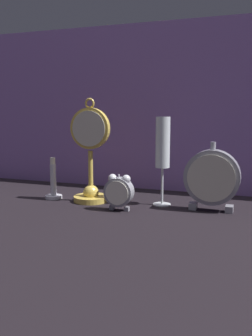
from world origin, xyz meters
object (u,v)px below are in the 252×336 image
pocket_watch_on_stand (90,161)px  alarm_clock_twin_bell (119,191)px  mantel_clock_silver (212,178)px  brass_candlestick (53,186)px  champagne_flute (163,148)px

pocket_watch_on_stand → alarm_clock_twin_bell: bearing=-30.4°
mantel_clock_silver → pocket_watch_on_stand: bearing=-177.8°
pocket_watch_on_stand → alarm_clock_twin_bell: (0.12, -0.07, -0.07)m
pocket_watch_on_stand → mantel_clock_silver: bearing=2.2°
pocket_watch_on_stand → brass_candlestick: pocket_watch_on_stand is taller
alarm_clock_twin_bell → brass_candlestick: 0.25m
champagne_flute → alarm_clock_twin_bell: bearing=-133.3°
brass_candlestick → alarm_clock_twin_bell: bearing=-14.3°
pocket_watch_on_stand → champagne_flute: bearing=8.1°
pocket_watch_on_stand → mantel_clock_silver: 0.35m
mantel_clock_silver → champagne_flute: bearing=173.4°
champagne_flute → pocket_watch_on_stand: bearing=-171.9°
pocket_watch_on_stand → mantel_clock_silver: (0.35, 0.01, -0.03)m
mantel_clock_silver → brass_candlestick: bearing=-177.5°
alarm_clock_twin_bell → champagne_flute: (0.09, 0.10, 0.11)m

